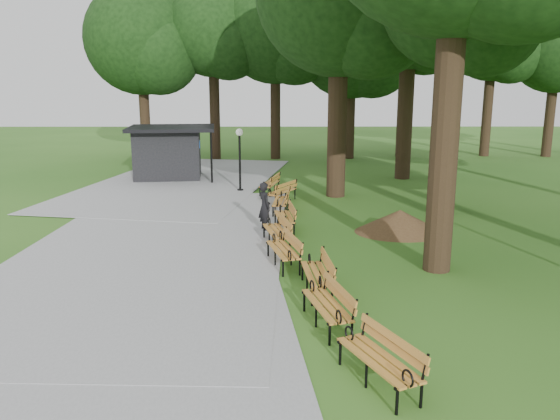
{
  "coord_description": "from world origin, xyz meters",
  "views": [
    {
      "loc": [
        -0.2,
        -13.13,
        4.77
      ],
      "look_at": [
        -0.11,
        2.92,
        1.1
      ],
      "focal_mm": 35.65,
      "sensor_mm": 36.0,
      "label": 1
    }
  ],
  "objects_px": {
    "bench_2": "(316,274)",
    "bench_7": "(281,192)",
    "kiosk": "(168,152)",
    "dirt_mound": "(400,221)",
    "bench_8": "(269,184)",
    "bench_0": "(378,360)",
    "bench_6": "(281,201)",
    "bench_5": "(284,217)",
    "lamp_post": "(240,146)",
    "person": "(265,207)",
    "bench_1": "(327,305)",
    "bench_3": "(283,250)",
    "bench_4": "(276,231)"
  },
  "relations": [
    {
      "from": "kiosk",
      "to": "dirt_mound",
      "type": "height_order",
      "value": "kiosk"
    },
    {
      "from": "bench_2",
      "to": "bench_7",
      "type": "xyz_separation_m",
      "value": [
        -0.76,
        10.04,
        0.0
      ]
    },
    {
      "from": "person",
      "to": "bench_0",
      "type": "bearing_deg",
      "value": 168.09
    },
    {
      "from": "bench_5",
      "to": "bench_3",
      "type": "bearing_deg",
      "value": -7.01
    },
    {
      "from": "bench_0",
      "to": "bench_6",
      "type": "height_order",
      "value": "same"
    },
    {
      "from": "lamp_post",
      "to": "bench_8",
      "type": "distance_m",
      "value": 2.17
    },
    {
      "from": "bench_0",
      "to": "bench_8",
      "type": "distance_m",
      "value": 16.07
    },
    {
      "from": "bench_2",
      "to": "bench_8",
      "type": "distance_m",
      "value": 11.91
    },
    {
      "from": "bench_6",
      "to": "kiosk",
      "type": "bearing_deg",
      "value": -139.02
    },
    {
      "from": "bench_3",
      "to": "bench_6",
      "type": "xyz_separation_m",
      "value": [
        -0.02,
        6.26,
        0.0
      ]
    },
    {
      "from": "bench_2",
      "to": "bench_5",
      "type": "bearing_deg",
      "value": -178.06
    },
    {
      "from": "lamp_post",
      "to": "person",
      "type": "bearing_deg",
      "value": -79.64
    },
    {
      "from": "bench_4",
      "to": "bench_6",
      "type": "distance_m",
      "value": 4.36
    },
    {
      "from": "lamp_post",
      "to": "dirt_mound",
      "type": "bearing_deg",
      "value": -51.5
    },
    {
      "from": "bench_2",
      "to": "bench_7",
      "type": "relative_size",
      "value": 1.0
    },
    {
      "from": "bench_3",
      "to": "bench_2",
      "type": "bearing_deg",
      "value": 7.55
    },
    {
      "from": "person",
      "to": "bench_6",
      "type": "xyz_separation_m",
      "value": [
        0.55,
        2.58,
        -0.37
      ]
    },
    {
      "from": "person",
      "to": "bench_1",
      "type": "relative_size",
      "value": 0.85
    },
    {
      "from": "bench_1",
      "to": "bench_4",
      "type": "distance_m",
      "value": 5.77
    },
    {
      "from": "bench_5",
      "to": "bench_7",
      "type": "xyz_separation_m",
      "value": [
        -0.08,
        4.39,
        0.0
      ]
    },
    {
      "from": "bench_2",
      "to": "bench_6",
      "type": "bearing_deg",
      "value": -179.48
    },
    {
      "from": "dirt_mound",
      "to": "bench_1",
      "type": "distance_m",
      "value": 7.79
    },
    {
      "from": "bench_6",
      "to": "bench_8",
      "type": "bearing_deg",
      "value": -167.7
    },
    {
      "from": "bench_3",
      "to": "bench_4",
      "type": "xyz_separation_m",
      "value": [
        -0.18,
        1.91,
        0.0
      ]
    },
    {
      "from": "kiosk",
      "to": "bench_1",
      "type": "height_order",
      "value": "kiosk"
    },
    {
      "from": "bench_2",
      "to": "lamp_post",
      "type": "bearing_deg",
      "value": -173.18
    },
    {
      "from": "bench_8",
      "to": "bench_2",
      "type": "bearing_deg",
      "value": 19.33
    },
    {
      "from": "dirt_mound",
      "to": "lamp_post",
      "type": "bearing_deg",
      "value": 128.5
    },
    {
      "from": "person",
      "to": "bench_8",
      "type": "relative_size",
      "value": 0.85
    },
    {
      "from": "lamp_post",
      "to": "bench_1",
      "type": "height_order",
      "value": "lamp_post"
    },
    {
      "from": "dirt_mound",
      "to": "bench_4",
      "type": "bearing_deg",
      "value": -159.46
    },
    {
      "from": "lamp_post",
      "to": "bench_0",
      "type": "xyz_separation_m",
      "value": [
        3.28,
        -16.54,
        -1.62
      ]
    },
    {
      "from": "person",
      "to": "bench_8",
      "type": "bearing_deg",
      "value": -24.44
    },
    {
      "from": "bench_6",
      "to": "bench_8",
      "type": "height_order",
      "value": "same"
    },
    {
      "from": "bench_1",
      "to": "bench_8",
      "type": "xyz_separation_m",
      "value": [
        -1.32,
        13.72,
        0.0
      ]
    },
    {
      "from": "kiosk",
      "to": "bench_0",
      "type": "height_order",
      "value": "kiosk"
    },
    {
      "from": "bench_5",
      "to": "lamp_post",
      "type": "bearing_deg",
      "value": -170.18
    },
    {
      "from": "bench_0",
      "to": "bench_7",
      "type": "relative_size",
      "value": 1.0
    },
    {
      "from": "bench_1",
      "to": "bench_8",
      "type": "height_order",
      "value": "same"
    },
    {
      "from": "bench_5",
      "to": "bench_8",
      "type": "xyz_separation_m",
      "value": [
        -0.57,
        6.2,
        0.0
      ]
    },
    {
      "from": "dirt_mound",
      "to": "bench_6",
      "type": "relative_size",
      "value": 1.29
    },
    {
      "from": "bench_4",
      "to": "bench_7",
      "type": "height_order",
      "value": "same"
    },
    {
      "from": "bench_2",
      "to": "bench_7",
      "type": "height_order",
      "value": "same"
    },
    {
      "from": "bench_0",
      "to": "bench_6",
      "type": "xyz_separation_m",
      "value": [
        -1.48,
        12.27,
        0.0
      ]
    },
    {
      "from": "dirt_mound",
      "to": "bench_1",
      "type": "xyz_separation_m",
      "value": [
        -3.02,
        -7.19,
        0.06
      ]
    },
    {
      "from": "dirt_mound",
      "to": "bench_0",
      "type": "height_order",
      "value": "bench_0"
    },
    {
      "from": "dirt_mound",
      "to": "bench_4",
      "type": "xyz_separation_m",
      "value": [
        -4.03,
        -1.51,
        0.06
      ]
    },
    {
      "from": "lamp_post",
      "to": "bench_4",
      "type": "distance_m",
      "value": 8.93
    },
    {
      "from": "dirt_mound",
      "to": "bench_1",
      "type": "bearing_deg",
      "value": -112.78
    },
    {
      "from": "kiosk",
      "to": "dirt_mound",
      "type": "relative_size",
      "value": 1.74
    }
  ]
}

